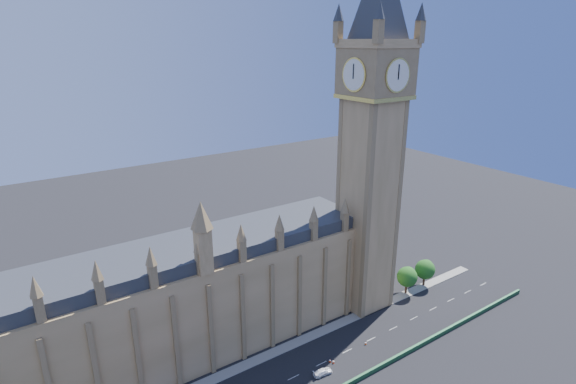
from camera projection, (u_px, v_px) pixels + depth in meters
palace_westminster at (127, 320)px, 97.89m from camera, size 120.00×20.00×28.00m
elizabeth_tower at (373, 113)px, 112.24m from camera, size 20.59×20.59×105.00m
kerb_north at (257, 360)px, 105.91m from camera, size 160.00×3.00×0.16m
tree_east_near at (407, 276)px, 132.50m from camera, size 6.00×6.00×8.50m
tree_east_far at (425, 269)px, 136.77m from camera, size 6.00×6.00×8.50m
car_white at (323, 372)px, 101.32m from camera, size 4.77×2.28×1.34m
cone_a at (330, 361)px, 105.25m from camera, size 0.64×0.64×0.78m
cone_b at (333, 362)px, 104.90m from camera, size 0.60×0.60×0.80m
cone_c at (330, 360)px, 105.46m from camera, size 0.51×0.51×0.64m
cone_d at (366, 343)px, 111.40m from camera, size 0.58×0.58×0.79m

